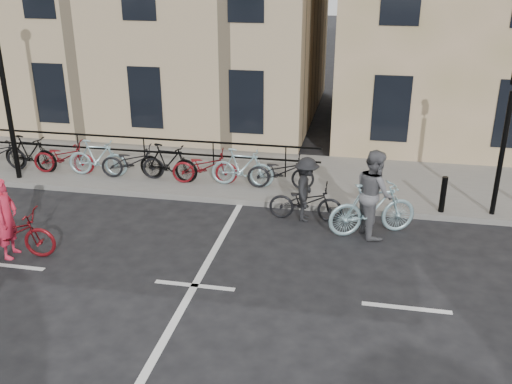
% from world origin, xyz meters
% --- Properties ---
extents(ground, '(120.00, 120.00, 0.00)m').
position_xyz_m(ground, '(0.00, 0.00, 0.00)').
color(ground, black).
rests_on(ground, ground).
extents(sidewalk, '(46.00, 4.00, 0.15)m').
position_xyz_m(sidewalk, '(-4.00, 6.00, 0.07)').
color(sidewalk, slate).
rests_on(sidewalk, ground).
extents(traffic_light, '(0.18, 0.30, 3.90)m').
position_xyz_m(traffic_light, '(6.20, 4.34, 2.45)').
color(traffic_light, black).
rests_on(traffic_light, sidewalk).
extents(lamp_post, '(0.36, 0.36, 5.28)m').
position_xyz_m(lamp_post, '(-6.50, 4.40, 3.49)').
color(lamp_post, black).
rests_on(lamp_post, sidewalk).
extents(bollard_east, '(0.14, 0.14, 0.90)m').
position_xyz_m(bollard_east, '(5.00, 4.25, 0.60)').
color(bollard_east, black).
rests_on(bollard_east, sidewalk).
extents(parked_bikes, '(10.40, 1.23, 1.05)m').
position_xyz_m(parked_bikes, '(-3.30, 5.04, 0.64)').
color(parked_bikes, black).
rests_on(parked_bikes, sidewalk).
extents(cyclist_pink, '(2.05, 0.96, 1.76)m').
position_xyz_m(cyclist_pink, '(-4.18, 0.43, 0.61)').
color(cyclist_pink, maroon).
rests_on(cyclist_pink, ground).
extents(cyclist_grey, '(2.15, 1.36, 2.02)m').
position_xyz_m(cyclist_grey, '(3.33, 2.98, 0.82)').
color(cyclist_grey, '#98BEC7').
rests_on(cyclist_grey, ground).
extents(cyclist_dark, '(1.78, 1.03, 1.58)m').
position_xyz_m(cyclist_dark, '(1.75, 3.46, 0.62)').
color(cyclist_dark, black).
rests_on(cyclist_dark, ground).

